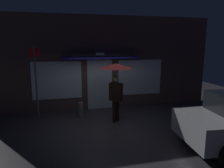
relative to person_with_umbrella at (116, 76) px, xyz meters
The scene contains 5 objects.
ground_plane 1.80m from the person_with_umbrella, 123.03° to the right, with size 18.00×18.00×0.00m, color #38353A.
building_facade 1.94m from the person_with_umbrella, 98.75° to the left, with size 10.44×1.00×4.08m.
person_with_umbrella is the anchor object (origin of this frame).
street_sign_post 3.05m from the person_with_umbrella, 160.42° to the left, with size 0.40×0.07×2.79m.
sidewalk_bollard 2.03m from the person_with_umbrella, 150.06° to the left, with size 0.21×0.21×0.60m, color slate.
Camera 1 is at (-1.57, -6.82, 2.85)m, focal length 33.62 mm.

